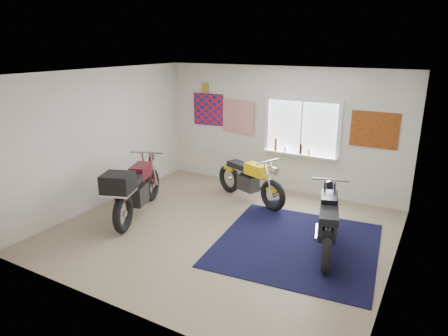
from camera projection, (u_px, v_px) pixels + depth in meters
The scene contains 10 objects.
ground at pixel (223, 231), 7.01m from camera, with size 5.50×5.50×0.00m, color #9E896B.
room_shell at pixel (223, 140), 6.52m from camera, with size 5.50×5.50×5.50m.
navy_rug at pixel (297, 244), 6.53m from camera, with size 2.50×2.60×0.01m, color black.
window_assembly at pixel (301, 131), 8.41m from camera, with size 1.66×0.17×1.26m.
oil_bottles at pixel (288, 147), 8.58m from camera, with size 0.81×0.07×0.28m.
flag_display at pixel (205, 88), 9.32m from camera, with size 1.60×0.10×1.17m.
triumph_poster at pixel (374, 130), 7.69m from camera, with size 0.90×0.03×0.70m, color #A54C14.
yellow_triumph at pixel (250, 181), 8.24m from camera, with size 1.87×0.86×0.98m.
black_chrome_bike at pixel (328, 224), 6.25m from camera, with size 0.75×1.95×1.02m.
maroon_tourer at pixel (134, 189), 7.35m from camera, with size 1.11×2.13×1.11m.
Camera 1 is at (3.15, -5.52, 3.15)m, focal length 32.00 mm.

